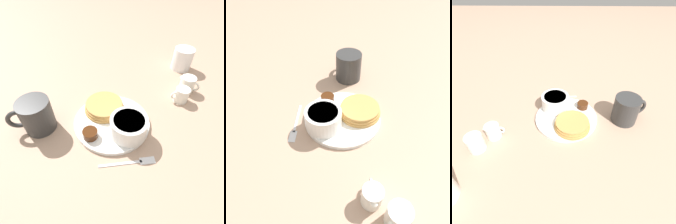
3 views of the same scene
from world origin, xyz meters
TOP-DOWN VIEW (x-y plane):
  - ground_plane at (0.00, 0.00)m, footprint 4.00×4.00m
  - plate at (0.00, 0.00)m, footprint 0.23×0.23m
  - pancake_stack at (0.05, 0.02)m, footprint 0.13×0.13m
  - bowl at (-0.05, -0.04)m, footprint 0.10×0.10m
  - syrup_cup at (-0.06, 0.06)m, footprint 0.04×0.04m
  - butter_ramekin at (-0.07, -0.04)m, footprint 0.04×0.04m
  - coffee_mug at (-0.00, 0.22)m, footprint 0.09×0.13m
  - creamer_pitcher_near at (0.09, -0.25)m, footprint 0.05×0.07m
  - creamer_pitcher_far at (0.14, -0.29)m, footprint 0.06×0.06m
  - fork at (-0.14, -0.05)m, footprint 0.02×0.15m

SIDE VIEW (x-z plane):
  - ground_plane at x=0.00m, z-range 0.00..0.00m
  - fork at x=-0.14m, z-range 0.00..0.00m
  - plate at x=0.00m, z-range 0.00..0.01m
  - syrup_cup at x=-0.06m, z-range 0.01..0.04m
  - pancake_stack at x=0.05m, z-range 0.01..0.04m
  - creamer_pitcher_near at x=0.09m, z-range 0.00..0.05m
  - butter_ramekin at x=-0.07m, z-range 0.01..0.05m
  - creamer_pitcher_far at x=0.14m, z-range 0.00..0.06m
  - bowl at x=-0.05m, z-range 0.01..0.07m
  - coffee_mug at x=0.00m, z-range 0.00..0.10m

